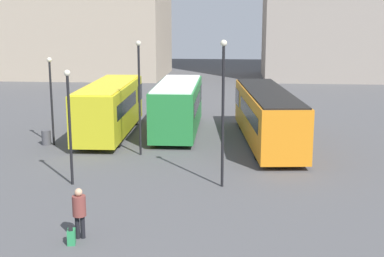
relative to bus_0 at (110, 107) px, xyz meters
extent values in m
cube|color=gold|center=(0.00, -0.08, -0.03)|extent=(2.86, 10.04, 2.86)
cube|color=black|center=(-0.13, 4.00, 0.33)|extent=(2.63, 1.92, 1.09)
cube|color=black|center=(0.03, -0.98, 0.33)|extent=(2.77, 6.45, 0.86)
cube|color=yellow|center=(0.00, -0.08, 1.44)|extent=(2.65, 9.83, 0.08)
cylinder|color=black|center=(-0.10, 3.00, -1.22)|extent=(2.46, 1.15, 1.08)
cylinder|color=black|center=(0.10, -3.17, -1.22)|extent=(2.46, 1.15, 1.08)
cube|color=#237A38|center=(4.15, 0.83, -0.06)|extent=(2.75, 9.12, 2.87)
cube|color=black|center=(4.07, 4.55, 0.30)|extent=(2.63, 1.73, 1.09)
cube|color=black|center=(4.17, 0.02, 0.30)|extent=(2.71, 5.85, 0.86)
cube|color=white|center=(4.15, 0.83, 1.42)|extent=(2.54, 8.93, 0.08)
cylinder|color=black|center=(4.09, 3.64, -1.28)|extent=(2.48, 1.01, 0.95)
cylinder|color=black|center=(4.21, -1.98, -1.28)|extent=(2.48, 1.01, 0.95)
cube|color=orange|center=(9.67, -1.33, -0.13)|extent=(3.79, 12.26, 2.74)
cube|color=black|center=(9.12, 3.59, 0.21)|extent=(2.75, 2.47, 1.04)
cube|color=black|center=(9.79, -2.40, 0.21)|extent=(3.35, 7.95, 0.82)
cube|color=black|center=(9.67, -1.33, 1.28)|extent=(3.57, 11.99, 0.08)
cylinder|color=black|center=(9.25, 2.39, -1.29)|extent=(2.47, 1.18, 0.92)
cylinder|color=black|center=(10.08, -5.04, -1.29)|extent=(2.47, 1.18, 0.92)
cylinder|color=black|center=(2.68, -15.78, -1.35)|extent=(0.19, 0.19, 0.80)
cylinder|color=black|center=(2.85, -15.74, -1.35)|extent=(0.19, 0.19, 0.80)
cylinder|color=brown|center=(2.77, -15.76, -0.60)|extent=(0.54, 0.54, 0.70)
sphere|color=tan|center=(2.77, -15.76, -0.13)|extent=(0.26, 0.26, 0.26)
cube|color=#28844C|center=(2.62, -16.25, -1.50)|extent=(0.33, 0.41, 0.50)
cube|color=black|center=(2.65, -16.38, -1.14)|extent=(0.14, 0.05, 0.23)
cylinder|color=black|center=(0.70, -10.07, 0.68)|extent=(0.12, 0.12, 4.88)
sphere|color=beige|center=(0.70, -10.07, 3.20)|extent=(0.28, 0.28, 0.28)
cylinder|color=black|center=(-2.63, -3.01, 0.66)|extent=(0.12, 0.12, 4.83)
sphere|color=beige|center=(-2.63, -3.01, 3.16)|extent=(0.28, 0.28, 0.28)
cylinder|color=black|center=(7.34, -9.77, 1.32)|extent=(0.12, 0.12, 6.15)
sphere|color=beige|center=(7.34, -9.77, 4.48)|extent=(0.28, 0.28, 0.28)
cylinder|color=black|center=(2.78, -4.75, 1.18)|extent=(0.12, 0.12, 5.86)
sphere|color=beige|center=(2.78, -4.75, 4.19)|extent=(0.28, 0.28, 0.28)
cylinder|color=#47474C|center=(-3.06, -3.03, -1.33)|extent=(0.52, 0.52, 0.85)
camera|label=1|loc=(8.04, -32.23, 5.65)|focal=50.00mm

